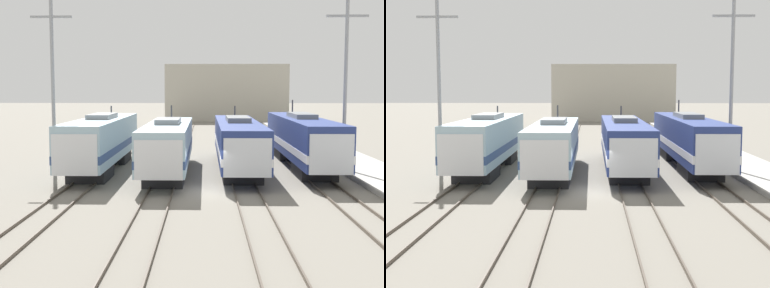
% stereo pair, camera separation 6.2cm
% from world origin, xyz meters
% --- Properties ---
extents(ground_plane, '(400.00, 400.00, 0.00)m').
position_xyz_m(ground_plane, '(0.00, 0.00, 0.00)').
color(ground_plane, slate).
extents(rail_pair_far_left, '(1.50, 120.00, 0.15)m').
position_xyz_m(rail_pair_far_left, '(-7.49, 0.00, 0.07)').
color(rail_pair_far_left, '#4C4238').
rests_on(rail_pair_far_left, ground_plane).
extents(rail_pair_center_left, '(1.51, 120.00, 0.15)m').
position_xyz_m(rail_pair_center_left, '(-2.50, 0.00, 0.07)').
color(rail_pair_center_left, '#4C4238').
rests_on(rail_pair_center_left, ground_plane).
extents(rail_pair_center_right, '(1.51, 120.00, 0.15)m').
position_xyz_m(rail_pair_center_right, '(2.50, 0.00, 0.07)').
color(rail_pair_center_right, '#4C4238').
rests_on(rail_pair_center_right, ground_plane).
extents(rail_pair_far_right, '(1.50, 120.00, 0.15)m').
position_xyz_m(rail_pair_far_right, '(7.49, 0.00, 0.07)').
color(rail_pair_far_right, '#4C4238').
rests_on(rail_pair_far_right, ground_plane).
extents(locomotive_far_left, '(2.96, 17.30, 4.63)m').
position_xyz_m(locomotive_far_left, '(-7.49, 8.01, 2.15)').
color(locomotive_far_left, '#232326').
rests_on(locomotive_far_left, ground_plane).
extents(locomotive_center_left, '(2.97, 16.27, 4.74)m').
position_xyz_m(locomotive_center_left, '(-2.50, 6.07, 2.04)').
color(locomotive_center_left, '#232326').
rests_on(locomotive_center_left, ground_plane).
extents(locomotive_center_right, '(3.03, 18.65, 4.61)m').
position_xyz_m(locomotive_center_right, '(2.50, 8.38, 2.05)').
color(locomotive_center_right, black).
rests_on(locomotive_center_right, ground_plane).
extents(locomotive_far_right, '(2.87, 19.99, 5.06)m').
position_xyz_m(locomotive_far_right, '(7.49, 10.05, 2.13)').
color(locomotive_far_right, black).
rests_on(locomotive_far_right, ground_plane).
extents(catenary_tower_left, '(2.89, 0.25, 12.43)m').
position_xyz_m(catenary_tower_left, '(-10.58, 6.67, 6.63)').
color(catenary_tower_left, gray).
rests_on(catenary_tower_left, ground_plane).
extents(catenary_tower_right, '(2.89, 0.25, 12.43)m').
position_xyz_m(catenary_tower_right, '(9.76, 6.67, 6.63)').
color(catenary_tower_right, gray).
rests_on(catenary_tower_right, ground_plane).
extents(depot_building, '(22.80, 11.70, 10.54)m').
position_xyz_m(depot_building, '(4.07, 73.46, 5.27)').
color(depot_building, '#B2AD9E').
rests_on(depot_building, ground_plane).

